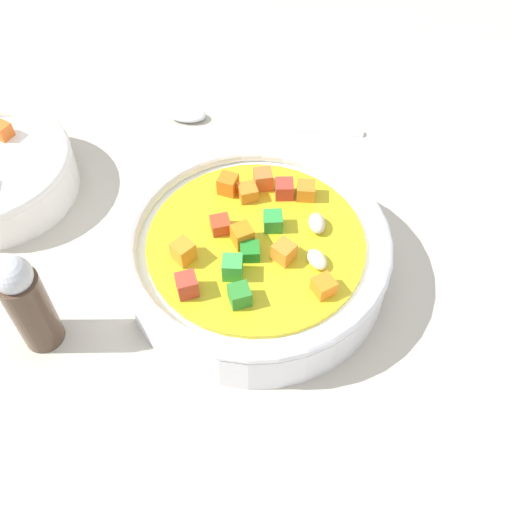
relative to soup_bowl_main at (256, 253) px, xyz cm
name	(u,v)px	position (x,y,z in cm)	size (l,w,h in cm)	color
ground_plane	(256,280)	(0.00, 0.00, -3.57)	(140.00, 140.00, 2.00)	#BAB2A0
soup_bowl_main	(256,253)	(0.00, 0.00, 0.00)	(20.49, 20.49, 5.72)	white
spoon	(243,120)	(-1.39, -18.25, -2.10)	(18.98, 6.86, 1.02)	silver
pepper_shaker	(28,303)	(16.34, 3.56, 1.95)	(2.90, 2.90, 9.06)	#4C3828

